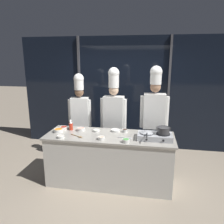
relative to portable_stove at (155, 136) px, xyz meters
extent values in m
plane|color=gray|center=(-0.77, 0.05, -0.95)|extent=(24.00, 24.00, 0.00)
cube|color=black|center=(-0.77, 1.82, 0.40)|extent=(5.11, 0.04, 2.70)
cube|color=#47474C|center=(-1.85, 1.77, 0.40)|extent=(0.05, 0.05, 2.70)
cube|color=#47474C|center=(0.32, 1.77, 0.40)|extent=(0.05, 0.05, 2.70)
cube|color=beige|center=(-0.77, 0.05, -0.52)|extent=(2.15, 0.72, 0.87)
cube|color=#A39E93|center=(-0.77, 0.05, -0.06)|extent=(2.21, 0.76, 0.03)
cube|color=#B2B5BA|center=(0.00, 0.00, 0.00)|extent=(0.56, 0.32, 0.09)
cylinder|color=black|center=(-0.13, 0.00, 0.05)|extent=(0.22, 0.22, 0.01)
cylinder|color=black|center=(-0.13, -0.17, 0.00)|extent=(0.03, 0.01, 0.03)
cylinder|color=black|center=(0.13, 0.00, 0.05)|extent=(0.22, 0.22, 0.01)
cylinder|color=black|center=(0.13, -0.17, 0.00)|extent=(0.03, 0.01, 0.03)
cylinder|color=#ADAFB5|center=(-0.13, 0.00, 0.06)|extent=(0.22, 0.22, 0.01)
cone|color=#ADAFB5|center=(-0.13, 0.00, 0.07)|extent=(0.23, 0.23, 0.04)
cylinder|color=black|center=(-0.13, -0.20, 0.08)|extent=(0.02, 0.18, 0.02)
cylinder|color=#333335|center=(0.13, 0.00, 0.11)|extent=(0.20, 0.20, 0.11)
torus|color=#333335|center=(0.13, 0.00, 0.16)|extent=(0.20, 0.20, 0.01)
torus|color=#333335|center=(0.02, 0.00, 0.14)|extent=(0.01, 0.05, 0.05)
torus|color=#333335|center=(0.24, 0.00, 0.14)|extent=(0.01, 0.05, 0.05)
cylinder|color=#332319|center=(-1.55, 0.27, 0.02)|extent=(0.06, 0.06, 0.14)
cone|color=white|center=(-1.55, 0.27, 0.12)|extent=(0.05, 0.05, 0.04)
cylinder|color=red|center=(-1.52, 0.20, 0.02)|extent=(0.07, 0.07, 0.13)
cone|color=white|center=(-1.52, 0.20, 0.10)|extent=(0.06, 0.06, 0.04)
cylinder|color=white|center=(-0.52, 0.25, -0.02)|extent=(0.09, 0.09, 0.05)
torus|color=white|center=(-0.52, 0.25, 0.00)|extent=(0.10, 0.10, 0.01)
cylinder|color=#382319|center=(-0.52, 0.25, -0.01)|extent=(0.08, 0.08, 0.03)
cylinder|color=white|center=(-1.70, 0.06, -0.02)|extent=(0.17, 0.17, 0.05)
torus|color=white|center=(-1.70, 0.06, 0.01)|extent=(0.17, 0.17, 0.01)
cylinder|color=orange|center=(-1.70, 0.06, -0.01)|extent=(0.14, 0.14, 0.03)
cylinder|color=white|center=(-1.03, 0.20, -0.03)|extent=(0.12, 0.12, 0.03)
torus|color=white|center=(-1.03, 0.20, -0.02)|extent=(0.13, 0.13, 0.01)
cylinder|color=silver|center=(-1.03, 0.20, -0.02)|extent=(0.10, 0.10, 0.02)
cylinder|color=white|center=(-0.86, -0.18, -0.03)|extent=(0.12, 0.12, 0.05)
torus|color=white|center=(-0.86, -0.18, 0.00)|extent=(0.12, 0.12, 0.01)
cylinder|color=beige|center=(-0.86, -0.18, -0.01)|extent=(0.10, 0.10, 0.03)
cylinder|color=white|center=(-1.32, 0.20, -0.02)|extent=(0.15, 0.15, 0.05)
torus|color=white|center=(-1.32, 0.20, 0.00)|extent=(0.16, 0.16, 0.01)
cylinder|color=#EAA893|center=(-1.32, 0.20, -0.01)|extent=(0.13, 0.13, 0.03)
cylinder|color=white|center=(-1.67, 0.22, -0.03)|extent=(0.14, 0.14, 0.05)
torus|color=white|center=(-1.67, 0.22, 0.00)|extent=(0.14, 0.14, 0.01)
cylinder|color=#B22D1E|center=(-1.67, 0.22, -0.01)|extent=(0.11, 0.11, 0.03)
cylinder|color=white|center=(-0.69, 0.27, -0.03)|extent=(0.16, 0.16, 0.03)
torus|color=white|center=(-0.69, 0.27, -0.02)|extent=(0.16, 0.16, 0.01)
cylinder|color=white|center=(-0.69, 0.27, -0.02)|extent=(0.13, 0.13, 0.02)
cylinder|color=white|center=(-0.45, -0.23, -0.02)|extent=(0.12, 0.12, 0.05)
torus|color=white|center=(-0.45, -0.23, 0.01)|extent=(0.12, 0.12, 0.01)
cylinder|color=#4C9E47|center=(-0.45, -0.23, -0.01)|extent=(0.09, 0.09, 0.03)
cylinder|color=white|center=(-1.54, -0.22, -0.03)|extent=(0.12, 0.12, 0.04)
torus|color=white|center=(-1.54, -0.22, -0.01)|extent=(0.12, 0.12, 0.01)
cylinder|color=silver|center=(-1.54, -0.22, -0.02)|extent=(0.10, 0.10, 0.02)
cube|color=#B2B5BA|center=(-0.53, -0.04, -0.04)|extent=(0.17, 0.04, 0.01)
ellipsoid|color=#B2B5BA|center=(-0.40, -0.06, -0.04)|extent=(0.09, 0.06, 0.02)
cube|color=olive|center=(-1.35, -0.08, -0.04)|extent=(0.17, 0.10, 0.01)
ellipsoid|color=olive|center=(-1.23, -0.14, -0.04)|extent=(0.10, 0.09, 0.02)
cylinder|color=#2D3856|center=(-1.45, 0.84, -0.57)|extent=(0.09, 0.09, 0.77)
cylinder|color=#2D3856|center=(-1.65, 0.81, -0.57)|extent=(0.09, 0.09, 0.77)
cube|color=white|center=(-1.55, 0.83, 0.13)|extent=(0.39, 0.24, 0.62)
cylinder|color=white|center=(-1.34, 0.83, 0.12)|extent=(0.07, 0.07, 0.57)
cylinder|color=white|center=(-1.74, 0.77, 0.12)|extent=(0.07, 0.07, 0.57)
sphere|color=brown|center=(-1.55, 0.83, 0.56)|extent=(0.18, 0.18, 0.18)
cylinder|color=white|center=(-1.55, 0.83, 0.72)|extent=(0.19, 0.19, 0.23)
sphere|color=white|center=(-1.55, 0.83, 0.84)|extent=(0.21, 0.21, 0.21)
cylinder|color=#2D3856|center=(-0.70, 0.75, -0.55)|extent=(0.10, 0.10, 0.81)
cylinder|color=#2D3856|center=(-0.92, 0.76, -0.55)|extent=(0.10, 0.10, 0.81)
cube|color=white|center=(-0.81, 0.76, 0.18)|extent=(0.41, 0.23, 0.65)
cylinder|color=white|center=(-0.59, 0.72, 0.17)|extent=(0.08, 0.08, 0.60)
cylinder|color=white|center=(-1.04, 0.73, 0.17)|extent=(0.08, 0.08, 0.60)
sphere|color=beige|center=(-0.81, 0.76, 0.63)|extent=(0.19, 0.19, 0.19)
cylinder|color=white|center=(-0.81, 0.76, 0.82)|extent=(0.20, 0.20, 0.28)
sphere|color=white|center=(-0.81, 0.76, 0.96)|extent=(0.22, 0.22, 0.22)
cylinder|color=#232326|center=(0.10, 0.77, -0.53)|extent=(0.11, 0.11, 0.85)
cylinder|color=#232326|center=(-0.13, 0.76, -0.53)|extent=(0.11, 0.11, 0.85)
cube|color=white|center=(-0.01, 0.77, 0.24)|extent=(0.42, 0.23, 0.68)
cylinder|color=white|center=(0.22, 0.74, 0.22)|extent=(0.08, 0.08, 0.63)
cylinder|color=white|center=(-0.24, 0.73, 0.22)|extent=(0.08, 0.08, 0.63)
sphere|color=#A87A5B|center=(-0.01, 0.77, 0.71)|extent=(0.20, 0.20, 0.20)
cylinder|color=white|center=(-0.01, 0.77, 0.88)|extent=(0.21, 0.21, 0.23)
sphere|color=white|center=(-0.01, 0.77, 0.99)|extent=(0.23, 0.23, 0.23)
camera|label=1|loc=(-0.11, -3.44, 1.25)|focal=35.00mm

